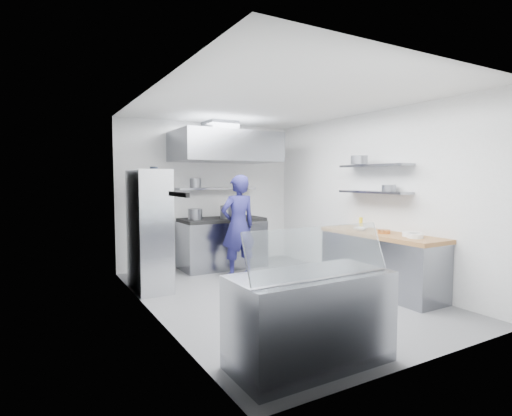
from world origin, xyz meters
TOP-DOWN VIEW (x-y plane):
  - floor at (0.00, 0.00)m, footprint 5.00×5.00m
  - ceiling at (0.00, 0.00)m, footprint 5.00×5.00m
  - wall_back at (0.00, 2.50)m, footprint 3.60×2.80m
  - wall_front at (0.00, -2.50)m, footprint 3.60×2.80m
  - wall_left at (-1.80, 0.00)m, footprint 2.80×5.00m
  - wall_right at (1.80, 0.00)m, footprint 2.80×5.00m
  - gas_range at (0.10, 2.10)m, footprint 1.60×0.80m
  - cooktop at (0.10, 2.10)m, footprint 1.57×0.78m
  - stock_pot_left at (-0.46, 2.06)m, footprint 0.26×0.26m
  - stock_pot_mid at (0.19, 1.97)m, footprint 0.34×0.34m
  - over_range_shelf at (0.10, 2.34)m, footprint 1.60×0.30m
  - shelf_pot_a at (-0.27, 2.55)m, footprint 0.26×0.26m
  - extractor_hood at (0.10, 1.93)m, footprint 1.90×1.15m
  - hood_duct at (0.10, 2.15)m, footprint 0.55×0.55m
  - red_firebox at (-1.25, 2.44)m, footprint 0.22×0.10m
  - chef at (0.05, 1.32)m, footprint 0.66×0.44m
  - wire_rack at (-1.53, 1.21)m, footprint 0.50×0.90m
  - rack_bin_a at (-1.53, 1.00)m, footprint 0.15×0.19m
  - rack_bin_b at (-1.53, 1.46)m, footprint 0.16×0.20m
  - rack_jar at (-1.48, 1.07)m, footprint 0.12×0.12m
  - knife_strip at (-1.78, -0.90)m, footprint 0.04×0.55m
  - prep_counter_base at (1.48, -0.60)m, footprint 0.62×2.00m
  - prep_counter_top at (1.48, -0.60)m, footprint 0.65×2.04m
  - plate_stack_a at (1.55, -1.10)m, footprint 0.25×0.25m
  - plate_stack_b at (1.47, -1.23)m, footprint 0.22×0.22m
  - copper_pan at (1.45, -0.70)m, footprint 0.18×0.18m
  - squeeze_bottle at (1.61, -0.05)m, footprint 0.06×0.06m
  - mixing_bowl at (1.37, -0.28)m, footprint 0.25×0.25m
  - wall_shelf_lower at (1.64, -0.30)m, footprint 0.30×1.30m
  - wall_shelf_upper at (1.64, -0.30)m, footprint 0.30×1.30m
  - shelf_pot_c at (1.64, -0.59)m, footprint 0.21×0.21m
  - shelf_pot_d at (1.50, -0.11)m, footprint 0.27×0.27m
  - display_case at (-0.91, -2.00)m, footprint 1.50×0.70m
  - display_glass at (-0.91, -2.12)m, footprint 1.47×0.19m

SIDE VIEW (x-z plane):
  - floor at x=0.00m, z-range 0.00..0.00m
  - prep_counter_base at x=1.48m, z-range 0.00..0.84m
  - display_case at x=-0.91m, z-range 0.00..0.85m
  - gas_range at x=0.10m, z-range 0.00..0.90m
  - rack_bin_a at x=-1.53m, z-range 0.71..0.89m
  - prep_counter_top at x=1.48m, z-range 0.84..0.90m
  - chef at x=0.05m, z-range 0.00..1.78m
  - mixing_bowl at x=1.37m, z-range 0.90..0.95m
  - wire_rack at x=-1.53m, z-range 0.00..1.85m
  - cooktop at x=0.10m, z-range 0.90..0.96m
  - plate_stack_a at x=1.55m, z-range 0.90..0.96m
  - plate_stack_b at x=1.47m, z-range 0.90..0.96m
  - copper_pan at x=1.45m, z-range 0.90..0.96m
  - squeeze_bottle at x=1.61m, z-range 0.90..1.08m
  - stock_pot_left at x=-0.46m, z-range 0.96..1.16m
  - display_glass at x=-0.91m, z-range 0.86..1.28m
  - stock_pot_mid at x=0.19m, z-range 0.96..1.20m
  - rack_bin_b at x=-1.53m, z-range 1.21..1.39m
  - wall_back at x=0.00m, z-range 1.39..1.41m
  - wall_front at x=0.00m, z-range 1.39..1.41m
  - wall_left at x=-1.80m, z-range 1.39..1.41m
  - wall_right at x=1.80m, z-range 1.39..1.41m
  - red_firebox at x=-1.25m, z-range 1.29..1.55m
  - wall_shelf_lower at x=1.64m, z-range 1.48..1.52m
  - over_range_shelf at x=0.10m, z-range 1.50..1.54m
  - knife_strip at x=-1.78m, z-range 1.53..1.57m
  - shelf_pot_c at x=1.64m, z-range 1.52..1.62m
  - shelf_pot_a at x=-0.27m, z-range 1.54..1.72m
  - rack_jar at x=-1.48m, z-range 1.71..1.89m
  - wall_shelf_upper at x=1.64m, z-range 1.90..1.94m
  - shelf_pot_d at x=1.50m, z-range 1.94..2.08m
  - extractor_hood at x=0.10m, z-range 2.02..2.57m
  - hood_duct at x=0.10m, z-range 2.56..2.80m
  - ceiling at x=0.00m, z-range 2.80..2.80m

